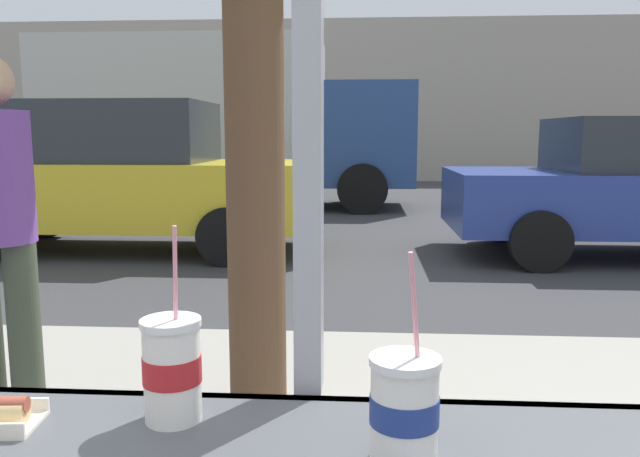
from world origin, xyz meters
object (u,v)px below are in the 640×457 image
soda_cup_right (172,368)px  box_truck (220,118)px  parked_car_yellow (119,177)px  parked_car_blue (640,186)px  soda_cup_left (404,408)px

soda_cup_right → box_truck: (-2.45, 11.31, 0.68)m
parked_car_yellow → box_truck: size_ratio=0.66×
soda_cup_right → parked_car_blue: bearing=61.7°
soda_cup_right → parked_car_blue: parked_car_blue is taller
parked_car_blue → box_truck: box_truck is taller
parked_car_blue → parked_car_yellow: bearing=180.0°
box_truck → soda_cup_left: bearing=-76.1°
soda_cup_right → parked_car_blue: size_ratio=0.08×
soda_cup_right → soda_cup_left: bearing=-16.9°
soda_cup_right → parked_car_blue: 7.39m
soda_cup_left → parked_car_yellow: size_ratio=0.07×
soda_cup_left → soda_cup_right: soda_cup_right is taller
parked_car_yellow → box_truck: 4.87m
soda_cup_left → parked_car_yellow: parked_car_yellow is taller
soda_cup_right → parked_car_yellow: (-2.63, 6.50, -0.13)m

